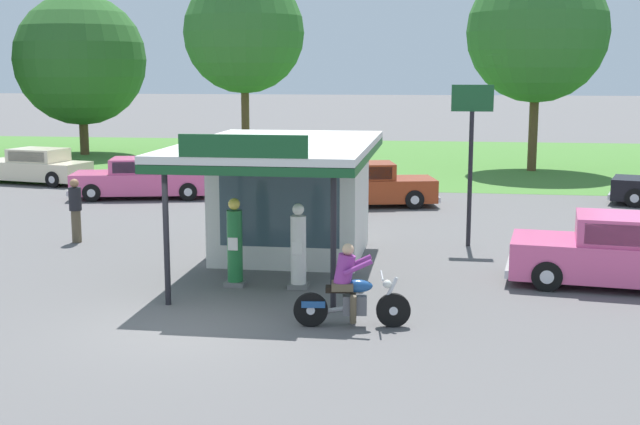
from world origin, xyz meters
The scene contains 15 objects.
ground_plane centered at (0.00, 0.00, 0.00)m, with size 300.00×300.00×0.00m, color #5B5959.
grass_verge_strip centered at (0.00, 30.00, 0.00)m, with size 120.00×24.00×0.01m, color #477A33.
service_station_kiosk centered at (0.81, 5.93, 1.77)m, with size 4.28×7.49×3.50m.
gas_pump_nearside centered at (0.11, 3.01, 0.89)m, with size 0.44×0.44×1.96m.
gas_pump_offside centered at (1.52, 3.01, 0.85)m, with size 0.44×0.44×1.87m.
motorcycle_with_rider centered at (2.94, 0.38, 0.65)m, with size 2.17×0.70×1.58m.
featured_classic_sedan centered at (8.67, 4.15, 0.72)m, with size 5.41×2.53×1.59m.
parked_car_second_row_spare centered at (-12.37, 18.33, 0.68)m, with size 5.17×2.73×1.47m.
parked_car_back_row_centre centered at (1.81, 14.36, 0.69)m, with size 5.61×2.93×1.52m.
parked_car_back_row_right centered at (-6.45, 15.10, 0.68)m, with size 5.55×2.97×1.49m.
bystander_standing_back_lot centered at (-5.38, 6.96, 0.94)m, with size 0.34×0.34×1.77m.
tree_oak_centre centered at (8.74, 25.75, 6.36)m, with size 6.50×6.50×9.71m.
tree_oak_far_right centered at (-5.05, 26.08, 6.41)m, with size 5.92×5.92×9.49m.
tree_oak_distant_spare centered at (-15.51, 30.31, 5.17)m, with size 7.24×7.24×8.91m.
roadside_pole_sign centered at (5.34, 8.02, 2.99)m, with size 1.10×0.12×4.33m.
Camera 1 is at (4.51, -14.39, 4.70)m, focal length 46.62 mm.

